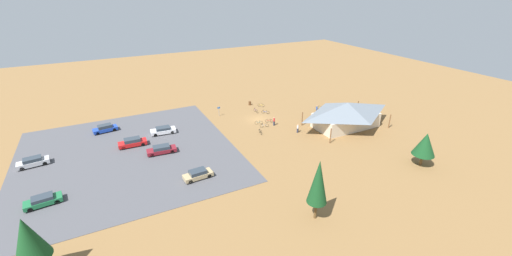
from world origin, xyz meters
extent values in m
plane|color=olive|center=(0.00, 0.00, 0.00)|extent=(160.00, 160.00, 0.00)
cube|color=#4C4C51|center=(26.45, 3.35, 0.03)|extent=(34.06, 35.40, 0.05)
cube|color=beige|center=(-13.76, 10.98, 1.43)|extent=(12.30, 6.42, 2.87)
pyramid|color=slate|center=(-13.76, 10.98, 3.98)|extent=(15.12, 9.24, 2.23)
cylinder|color=brown|center=(-21.11, 6.57, 1.43)|extent=(0.20, 0.20, 2.87)
cylinder|color=brown|center=(-6.41, 6.57, 1.43)|extent=(0.20, 0.20, 2.87)
cylinder|color=brown|center=(-21.11, 15.39, 1.43)|extent=(0.20, 0.20, 2.87)
cylinder|color=brown|center=(-6.41, 15.39, 1.43)|extent=(0.20, 0.20, 2.87)
cylinder|color=brown|center=(-2.24, -8.93, 0.45)|extent=(0.60, 0.60, 0.90)
cylinder|color=#99999E|center=(6.73, -5.68, 1.10)|extent=(0.08, 0.08, 2.20)
cube|color=#1959B2|center=(6.73, -5.68, 1.90)|extent=(0.56, 0.04, 0.40)
cylinder|color=brown|center=(8.07, 30.49, 1.21)|extent=(0.34, 0.34, 2.42)
cone|color=#14421E|center=(8.07, 30.49, 5.22)|extent=(2.41, 2.41, 5.62)
cylinder|color=brown|center=(-14.26, 27.91, 0.95)|extent=(0.41, 0.41, 1.89)
cone|color=#14421E|center=(-14.26, 27.91, 3.70)|extent=(3.36, 3.36, 3.62)
cone|color=#14421E|center=(36.92, 25.47, 4.89)|extent=(3.10, 3.10, 4.52)
torus|color=black|center=(-14.88, 0.44, 0.38)|extent=(0.32, 0.71, 0.75)
torus|color=black|center=(-15.29, 1.45, 0.38)|extent=(0.32, 0.71, 0.75)
cylinder|color=#1E7F38|center=(-15.08, 0.95, 0.50)|extent=(0.40, 0.94, 0.04)
cylinder|color=#1E7F38|center=(-15.01, 0.76, 0.59)|extent=(0.04, 0.04, 0.44)
cube|color=black|center=(-15.01, 0.76, 0.81)|extent=(0.15, 0.22, 0.05)
cylinder|color=#1E7F38|center=(-15.25, 1.35, 0.60)|extent=(0.04, 0.04, 0.45)
cylinder|color=black|center=(-15.25, 1.35, 0.83)|extent=(0.46, 0.21, 0.03)
torus|color=black|center=(-3.26, -1.98, 0.35)|extent=(0.54, 0.51, 0.70)
torus|color=black|center=(-2.46, -2.72, 0.35)|extent=(0.54, 0.51, 0.70)
cylinder|color=#2347B7|center=(-2.86, -2.35, 0.47)|extent=(0.75, 0.71, 0.04)
cylinder|color=#2347B7|center=(-3.00, -2.21, 0.56)|extent=(0.04, 0.04, 0.41)
cube|color=black|center=(-3.00, -2.21, 0.76)|extent=(0.20, 0.20, 0.05)
cylinder|color=#2347B7|center=(-2.54, -2.64, 0.60)|extent=(0.04, 0.04, 0.50)
cylinder|color=black|center=(-2.54, -2.64, 0.85)|extent=(0.35, 0.37, 0.03)
torus|color=black|center=(2.83, 5.73, 0.37)|extent=(0.15, 0.74, 0.75)
torus|color=black|center=(2.98, 6.74, 0.37)|extent=(0.15, 0.74, 0.75)
cylinder|color=black|center=(2.91, 6.23, 0.50)|extent=(0.18, 0.93, 0.04)
cylinder|color=black|center=(2.88, 6.05, 0.59)|extent=(0.04, 0.04, 0.44)
cube|color=black|center=(2.88, 6.05, 0.81)|extent=(0.11, 0.21, 0.05)
cylinder|color=black|center=(2.97, 6.63, 0.61)|extent=(0.04, 0.04, 0.47)
cylinder|color=black|center=(2.97, 6.63, 0.85)|extent=(0.48, 0.10, 0.03)
torus|color=black|center=(-1.68, 2.52, 0.33)|extent=(0.61, 0.35, 0.67)
torus|color=black|center=(-0.82, 2.07, 0.33)|extent=(0.61, 0.35, 0.67)
cylinder|color=red|center=(-1.25, 2.29, 0.45)|extent=(0.81, 0.45, 0.04)
cylinder|color=red|center=(-1.41, 2.38, 0.54)|extent=(0.04, 0.04, 0.40)
cube|color=black|center=(-1.41, 2.38, 0.74)|extent=(0.21, 0.16, 0.05)
cylinder|color=red|center=(-0.91, 2.11, 0.57)|extent=(0.04, 0.04, 0.47)
cylinder|color=black|center=(-0.91, 2.11, 0.80)|extent=(0.25, 0.44, 0.03)
torus|color=black|center=(-4.39, -6.28, 0.32)|extent=(0.46, 0.51, 0.64)
torus|color=black|center=(-3.67, -7.08, 0.32)|extent=(0.46, 0.51, 0.64)
cylinder|color=yellow|center=(-4.03, -6.68, 0.43)|extent=(0.69, 0.77, 0.04)
cylinder|color=yellow|center=(-4.16, -6.53, 0.53)|extent=(0.04, 0.04, 0.42)
cube|color=black|center=(-4.16, -6.53, 0.74)|extent=(0.19, 0.20, 0.05)
cylinder|color=yellow|center=(-3.75, -7.00, 0.52)|extent=(0.04, 0.04, 0.40)
cylinder|color=black|center=(-3.75, -7.00, 0.72)|extent=(0.38, 0.34, 0.03)
torus|color=black|center=(0.24, 4.07, 0.33)|extent=(0.65, 0.21, 0.66)
torus|color=black|center=(1.29, 3.79, 0.33)|extent=(0.65, 0.21, 0.66)
cylinder|color=silver|center=(0.76, 3.93, 0.44)|extent=(0.98, 0.29, 0.04)
cylinder|color=silver|center=(0.57, 3.98, 0.50)|extent=(0.04, 0.04, 0.34)
cube|color=black|center=(0.57, 3.98, 0.67)|extent=(0.21, 0.13, 0.05)
cylinder|color=silver|center=(1.18, 3.81, 0.54)|extent=(0.04, 0.04, 0.42)
cylinder|color=black|center=(1.18, 3.81, 0.75)|extent=(0.16, 0.47, 0.03)
torus|color=black|center=(-1.39, -3.61, 0.35)|extent=(0.08, 0.70, 0.70)
torus|color=black|center=(-1.34, -4.63, 0.35)|extent=(0.08, 0.70, 0.70)
cylinder|color=#722D9E|center=(-1.36, -4.12, 0.46)|extent=(0.09, 0.94, 0.04)
cylinder|color=#722D9E|center=(-1.38, -3.94, 0.53)|extent=(0.04, 0.04, 0.37)
cube|color=black|center=(-1.38, -3.94, 0.72)|extent=(0.09, 0.20, 0.05)
cylinder|color=#722D9E|center=(-1.34, -4.53, 0.60)|extent=(0.04, 0.04, 0.51)
cylinder|color=black|center=(-1.34, -4.53, 0.85)|extent=(0.48, 0.06, 0.03)
torus|color=black|center=(0.64, 2.34, 0.34)|extent=(0.66, 0.26, 0.69)
torus|color=black|center=(1.59, 2.01, 0.34)|extent=(0.66, 0.26, 0.69)
cylinder|color=#197A7F|center=(1.11, 2.18, 0.46)|extent=(0.89, 0.34, 0.04)
cylinder|color=#197A7F|center=(0.94, 2.23, 0.55)|extent=(0.04, 0.04, 0.41)
cube|color=black|center=(0.94, 2.23, 0.75)|extent=(0.22, 0.14, 0.05)
cylinder|color=#197A7F|center=(1.49, 2.04, 0.57)|extent=(0.04, 0.04, 0.45)
cylinder|color=black|center=(1.49, 2.04, 0.79)|extent=(0.19, 0.46, 0.03)
cube|color=#1E42B2|center=(29.20, -7.97, 0.57)|extent=(4.53, 2.26, 0.61)
cube|color=#2D3842|center=(29.20, -7.97, 1.17)|extent=(2.61, 1.82, 0.59)
cylinder|color=black|center=(30.57, -7.04, 0.37)|extent=(0.66, 0.30, 0.64)
cylinder|color=black|center=(30.76, -8.53, 0.37)|extent=(0.66, 0.30, 0.64)
cylinder|color=black|center=(27.64, -7.41, 0.37)|extent=(0.66, 0.30, 0.64)
cylinder|color=black|center=(27.83, -8.91, 0.37)|extent=(0.66, 0.30, 0.64)
cube|color=tan|center=(18.16, 15.75, 0.57)|extent=(4.35, 1.99, 0.60)
cube|color=#2D3842|center=(18.16, 15.75, 1.14)|extent=(2.47, 1.66, 0.55)
cylinder|color=black|center=(19.55, 16.59, 0.37)|extent=(0.65, 0.26, 0.64)
cylinder|color=black|center=(19.65, 15.10, 0.37)|extent=(0.65, 0.26, 0.64)
cylinder|color=black|center=(16.67, 16.40, 0.37)|extent=(0.65, 0.26, 0.64)
cylinder|color=black|center=(16.77, 14.91, 0.37)|extent=(0.65, 0.26, 0.64)
cube|color=#BCBCC1|center=(40.06, 0.68, 0.61)|extent=(4.54, 2.18, 0.68)
cube|color=#2D3842|center=(40.06, 0.68, 1.21)|extent=(2.60, 1.77, 0.52)
cylinder|color=black|center=(41.47, 1.59, 0.37)|extent=(0.66, 0.29, 0.64)
cylinder|color=black|center=(41.62, 0.08, 0.37)|extent=(0.66, 0.29, 0.64)
cylinder|color=black|center=(38.50, 1.28, 0.37)|extent=(0.66, 0.29, 0.64)
cylinder|color=black|center=(38.66, -0.22, 0.37)|extent=(0.66, 0.29, 0.64)
cube|color=white|center=(19.41, -2.08, 0.59)|extent=(4.70, 2.25, 0.65)
cube|color=#2D3842|center=(19.41, -2.08, 1.15)|extent=(2.68, 1.86, 0.46)
cylinder|color=black|center=(21.03, -1.37, 0.37)|extent=(0.66, 0.27, 0.64)
cylinder|color=black|center=(20.89, -3.04, 0.37)|extent=(0.66, 0.27, 0.64)
cylinder|color=black|center=(17.93, -1.13, 0.37)|extent=(0.66, 0.27, 0.64)
cylinder|color=black|center=(17.80, -2.80, 0.37)|extent=(0.66, 0.27, 0.64)
cube|color=#1E6B3D|center=(37.77, 12.63, 0.56)|extent=(4.48, 2.28, 0.58)
cube|color=#2D3842|center=(37.77, 12.63, 1.08)|extent=(2.58, 1.85, 0.47)
cylinder|color=black|center=(39.13, 13.58, 0.37)|extent=(0.66, 0.29, 0.64)
cylinder|color=black|center=(39.31, 12.01, 0.37)|extent=(0.66, 0.29, 0.64)
cylinder|color=black|center=(36.22, 13.25, 0.37)|extent=(0.66, 0.29, 0.64)
cylinder|color=black|center=(36.40, 11.68, 0.37)|extent=(0.66, 0.29, 0.64)
cube|color=maroon|center=(21.29, 5.59, 0.57)|extent=(4.91, 2.18, 0.59)
cube|color=#2D3842|center=(21.29, 5.59, 1.13)|extent=(2.79, 1.80, 0.54)
cylinder|color=black|center=(22.98, 6.26, 0.37)|extent=(0.66, 0.27, 0.64)
cylinder|color=black|center=(22.85, 4.67, 0.37)|extent=(0.66, 0.27, 0.64)
cylinder|color=black|center=(19.74, 6.52, 0.37)|extent=(0.66, 0.27, 0.64)
cylinder|color=black|center=(19.61, 4.93, 0.37)|extent=(0.66, 0.27, 0.64)
cube|color=red|center=(25.30, 0.69, 0.60)|extent=(4.79, 1.96, 0.66)
cube|color=#2D3842|center=(25.30, 0.69, 1.23)|extent=(2.70, 1.67, 0.60)
cylinder|color=black|center=(26.93, 1.43, 0.37)|extent=(0.65, 0.24, 0.64)
cylinder|color=black|center=(26.88, -0.16, 0.37)|extent=(0.65, 0.24, 0.64)
cylinder|color=black|center=(23.71, 1.53, 0.37)|extent=(0.65, 0.24, 0.64)
cylinder|color=black|center=(23.66, -0.06, 0.37)|extent=(0.65, 0.24, 0.64)
cube|color=#2D3347|center=(-1.40, 4.02, 0.45)|extent=(0.40, 0.37, 0.90)
cylinder|color=red|center=(-1.40, 4.02, 1.22)|extent=(0.36, 0.36, 0.64)
sphere|color=tan|center=(-1.40, 4.02, 1.66)|extent=(0.24, 0.24, 0.24)
cube|color=#2D3347|center=(-3.74, 9.03, 0.44)|extent=(0.40, 0.36, 0.88)
cylinder|color=silver|center=(-3.74, 9.03, 1.16)|extent=(0.36, 0.36, 0.56)
sphere|color=tan|center=(-3.74, 9.03, 1.56)|extent=(0.24, 0.24, 0.24)
cube|color=#2D3347|center=(-13.23, 2.35, 0.43)|extent=(0.37, 0.40, 0.85)
cylinder|color=blue|center=(-13.23, 2.35, 1.14)|extent=(0.36, 0.36, 0.58)
sphere|color=tan|center=(-13.23, 2.35, 1.55)|extent=(0.24, 0.24, 0.24)
camera|label=1|loc=(28.35, 54.53, 25.92)|focal=22.20mm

